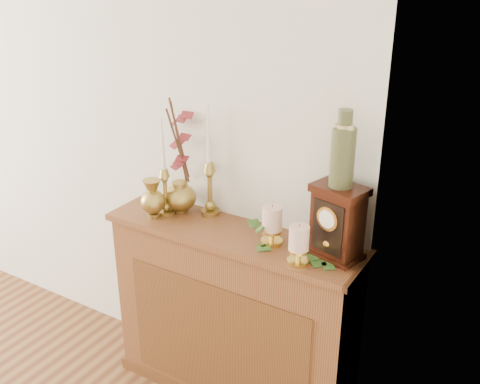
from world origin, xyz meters
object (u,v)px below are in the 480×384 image
Objects in this scene: candlestick_left at (165,184)px; ginger_jar at (182,158)px; ceramic_vase at (343,153)px; bud_vase at (153,199)px; candlestick_center at (210,180)px; mantel_clock at (337,223)px.

candlestick_left is 0.83× the size of ginger_jar.
ginger_jar is at bearing 175.97° from ceramic_vase.
candlestick_left is 1.54× the size of ceramic_vase.
candlestick_left is 0.09m from bud_vase.
candlestick_center is 0.28m from bud_vase.
candlestick_left is 0.85m from mantel_clock.
candlestick_left is at bearing -162.29° from mantel_clock.
ginger_jar is 1.83× the size of mantel_clock.
bud_vase is at bearing -158.77° from mantel_clock.
candlestick_left reaches higher than bud_vase.
mantel_clock is (0.88, 0.10, 0.06)m from bud_vase.
bud_vase is at bearing -173.47° from ceramic_vase.
bud_vase is (-0.21, -0.17, -0.08)m from candlestick_center.
bud_vase is 0.33× the size of ginger_jar.
candlestick_left is at bearing -148.58° from candlestick_center.
ginger_jar is 1.86× the size of ceramic_vase.
candlestick_center is (0.18, 0.11, 0.02)m from candlestick_left.
ceramic_vase reaches higher than bud_vase.
mantel_clock is 0.30m from ceramic_vase.
candlestick_center is 0.17m from ginger_jar.
ceramic_vase is (0.00, 0.00, 0.30)m from mantel_clock.
bud_vase is 0.89m from mantel_clock.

